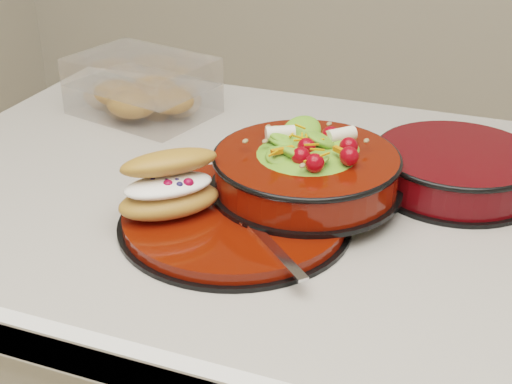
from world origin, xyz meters
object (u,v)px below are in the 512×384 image
(dinner_plate, at_px, (235,218))
(extra_bowl, at_px, (456,167))
(fork, at_px, (264,238))
(pastry_box, at_px, (143,89))
(croissant, at_px, (171,185))
(salad_bowl, at_px, (306,163))

(dinner_plate, xyz_separation_m, extra_bowl, (0.24, 0.20, 0.02))
(fork, height_order, pastry_box, pastry_box)
(dinner_plate, relative_size, croissant, 1.93)
(extra_bowl, bearing_deg, dinner_plate, -139.83)
(salad_bowl, xyz_separation_m, croissant, (-0.13, -0.11, -0.00))
(fork, xyz_separation_m, extra_bowl, (0.18, 0.25, 0.01))
(fork, relative_size, pastry_box, 0.55)
(dinner_plate, height_order, croissant, croissant)
(fork, bearing_deg, pastry_box, 88.39)
(dinner_plate, distance_m, croissant, 0.09)
(salad_bowl, height_order, croissant, salad_bowl)
(dinner_plate, relative_size, extra_bowl, 1.27)
(dinner_plate, distance_m, fork, 0.08)
(pastry_box, bearing_deg, croissant, -42.29)
(extra_bowl, bearing_deg, croissant, -143.72)
(croissant, xyz_separation_m, extra_bowl, (0.31, 0.23, -0.03))
(croissant, relative_size, pastry_box, 0.60)
(salad_bowl, distance_m, croissant, 0.18)
(croissant, bearing_deg, extra_bowl, -7.50)
(dinner_plate, bearing_deg, salad_bowl, 53.86)
(fork, relative_size, extra_bowl, 0.60)
(dinner_plate, height_order, salad_bowl, salad_bowl)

